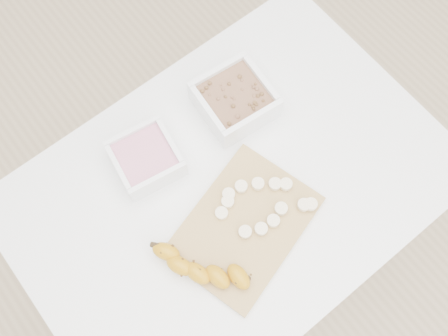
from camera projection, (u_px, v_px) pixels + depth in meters
ground at (229, 248)px, 1.87m from camera, size 3.50×3.50×0.00m
table at (231, 198)px, 1.25m from camera, size 1.00×0.70×0.75m
bowl_yogurt at (146, 158)px, 1.15m from camera, size 0.16×0.16×0.07m
bowl_granola at (235, 100)px, 1.20m from camera, size 0.18×0.18×0.08m
cutting_board at (244, 226)px, 1.12m from camera, size 0.37×0.31×0.01m
banana at (203, 268)px, 1.06m from camera, size 0.13×0.22×0.04m
banana_slices at (263, 203)px, 1.12m from camera, size 0.20×0.16×0.02m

